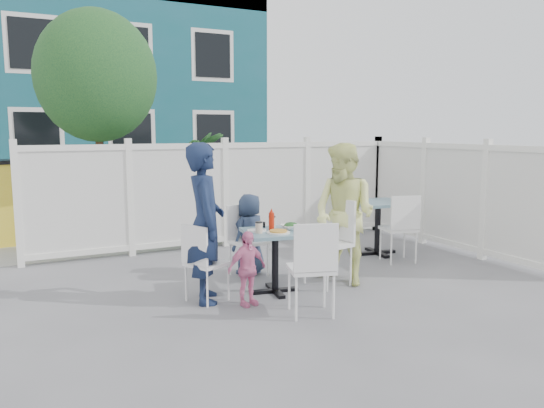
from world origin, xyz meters
name	(u,v)px	position (x,y,z in m)	size (l,w,h in m)	color
ground	(294,287)	(0.00, 0.00, 0.00)	(80.00, 80.00, 0.00)	slate
near_sidewalk	(192,231)	(0.00, 3.80, 0.01)	(24.00, 2.60, 0.01)	gray
street	(144,205)	(0.00, 7.50, 0.00)	(24.00, 5.00, 0.01)	black
far_sidewalk	(120,191)	(0.00, 10.60, 0.01)	(24.00, 1.60, 0.01)	gray
building	(82,93)	(-0.50, 14.00, 3.00)	(11.00, 6.00, 6.00)	#145661
fence_back	(225,196)	(0.10, 2.40, 0.78)	(5.86, 0.08, 1.60)	white
fence_right	(452,199)	(3.00, 0.60, 0.78)	(0.08, 3.66, 1.60)	white
tree	(96,77)	(-1.60, 3.30, 2.59)	(1.80, 1.62, 3.59)	#382316
utility_cabinet	(11,204)	(-2.87, 4.00, 0.64)	(0.69, 0.49, 1.28)	yellow
potted_shrub_a	(201,186)	(-0.04, 3.10, 0.88)	(0.98, 0.98, 1.76)	#133B1F
potted_shrub_b	(300,188)	(1.76, 3.00, 0.77)	(1.39, 1.21, 1.55)	#133B1F
main_table	(275,245)	(-0.28, -0.07, 0.54)	(0.76, 0.76, 0.70)	#446A7C
spare_table	(378,213)	(1.87, 0.90, 0.60)	(0.82, 0.82, 0.78)	#446A7C
chair_left	(202,257)	(-1.13, -0.03, 0.48)	(0.49, 0.49, 0.83)	white
chair_right	(333,235)	(0.48, -0.06, 0.58)	(0.51, 0.52, 1.00)	white
chair_back	(245,234)	(-0.28, 0.77, 0.51)	(0.47, 0.46, 0.87)	white
chair_near	(313,262)	(-0.31, -0.93, 0.55)	(0.53, 0.52, 0.94)	white
chair_spare	(401,224)	(1.84, 0.35, 0.54)	(0.51, 0.50, 0.93)	white
man	(205,223)	(-1.07, 0.01, 0.84)	(0.61, 0.40, 1.68)	#152140
woman	(344,214)	(0.60, -0.10, 0.83)	(0.80, 0.63, 1.65)	#E5F342
boy	(250,234)	(-0.22, 0.77, 0.51)	(0.50, 0.32, 1.01)	#23314B
toddler	(247,269)	(-0.74, -0.33, 0.39)	(0.46, 0.19, 0.78)	pink
plate_main	(278,232)	(-0.31, -0.20, 0.71)	(0.25, 0.25, 0.02)	white
plate_side	(257,230)	(-0.47, 0.01, 0.71)	(0.21, 0.21, 0.01)	white
salad_bowl	(291,227)	(-0.09, -0.07, 0.73)	(0.22, 0.22, 0.05)	white
coffee_cup_a	(259,228)	(-0.50, -0.10, 0.75)	(0.07, 0.07, 0.11)	beige
coffee_cup_b	(272,222)	(-0.22, 0.15, 0.76)	(0.08, 0.08, 0.12)	beige
ketchup_bottle	(271,221)	(-0.30, -0.01, 0.80)	(0.06, 0.06, 0.20)	#B51E0A
salt_shaker	(260,224)	(-0.35, 0.18, 0.74)	(0.03, 0.03, 0.08)	white
pepper_shaker	(264,225)	(-0.31, 0.16, 0.73)	(0.03, 0.03, 0.07)	black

